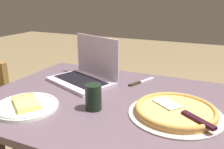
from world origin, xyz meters
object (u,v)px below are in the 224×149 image
Objects in this scene: dining_table at (110,119)px; pizza_tray at (176,111)px; pizza_plate at (27,105)px; drink_cup at (93,97)px; table_knife at (139,82)px; laptop at (86,73)px.

pizza_tray reaches higher than dining_table.
drink_cup is (-0.26, -0.11, 0.04)m from pizza_plate.
pizza_plate and pizza_tray have the same top height.
pizza_plate is 0.60m from table_knife.
laptop is at bearing -20.56° from pizza_tray.
laptop is 3.77× the size of drink_cup.
table_knife is at bearing -102.18° from dining_table.
pizza_plate is 0.70× the size of pizza_tray.
pizza_plate reaches higher than dining_table.
laptop reaches higher than table_knife.
pizza_plate is at bearing 39.75° from dining_table.
drink_cup reaches higher than pizza_plate.
laptop is at bearing -98.29° from pizza_plate.
pizza_plate is 2.41× the size of drink_cup.
drink_cup reaches higher than pizza_tray.
dining_table is 3.14× the size of pizza_tray.
pizza_tray reaches higher than table_knife.
pizza_plate is 0.62m from pizza_tray.
table_knife is (-0.28, -0.10, -0.05)m from laptop.
pizza_tray is (-0.31, 0.03, 0.12)m from dining_table.
dining_table is 0.38m from pizza_plate.
pizza_tray is at bearing -161.00° from pizza_plate.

